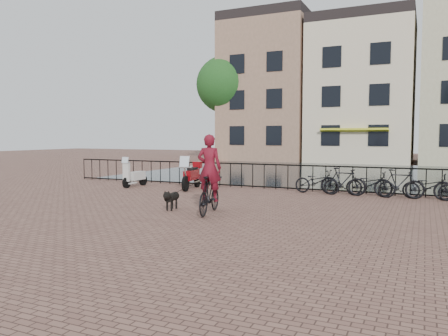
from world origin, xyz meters
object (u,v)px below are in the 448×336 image
at_px(scooter, 135,171).
at_px(dog, 172,200).
at_px(cyclist, 209,179).
at_px(motorcycle, 192,172).

bearing_deg(scooter, dog, -42.13).
xyz_separation_m(dog, scooter, (-4.49, 4.34, 0.36)).
distance_m(cyclist, motorcycle, 5.72).
relative_size(cyclist, dog, 2.81).
height_order(dog, scooter, scooter).
bearing_deg(motorcycle, cyclist, -66.66).
distance_m(dog, scooter, 6.25).
xyz_separation_m(cyclist, dog, (-1.32, 0.17, -0.68)).
relative_size(motorcycle, scooter, 1.41).
bearing_deg(dog, motorcycle, 102.08).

